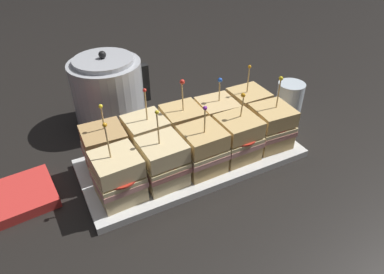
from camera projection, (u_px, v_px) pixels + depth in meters
ground_plane at (192, 161)px, 0.86m from camera, size 6.00×6.00×0.00m
serving_platter at (192, 158)px, 0.86m from camera, size 0.54×0.24×0.02m
sandwich_front_far_left at (118, 177)px, 0.71m from camera, size 0.10×0.10×0.19m
sandwich_front_left at (163, 162)px, 0.75m from camera, size 0.10×0.10×0.19m
sandwich_front_center at (202, 150)px, 0.78m from camera, size 0.10×0.10×0.17m
sandwich_front_right at (237, 138)px, 0.82m from camera, size 0.10×0.10×0.17m
sandwich_front_far_right at (271, 127)px, 0.86m from camera, size 0.10×0.10×0.19m
sandwich_back_far_left at (106, 150)px, 0.78m from camera, size 0.10×0.10×0.17m
sandwich_back_left at (146, 138)px, 0.82m from camera, size 0.10×0.10×0.19m
sandwich_back_center at (183, 127)px, 0.86m from camera, size 0.10×0.10×0.19m
sandwich_back_right at (217, 119)px, 0.89m from camera, size 0.10×0.10×0.17m
sandwich_back_far_right at (248, 109)px, 0.93m from camera, size 0.10×0.10×0.18m
kettle_steel at (109, 92)px, 0.96m from camera, size 0.22×0.20×0.22m
drinking_glass at (289, 100)px, 1.01m from camera, size 0.08×0.08×0.11m
napkin_stack at (22, 196)px, 0.75m from camera, size 0.15×0.15×0.02m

